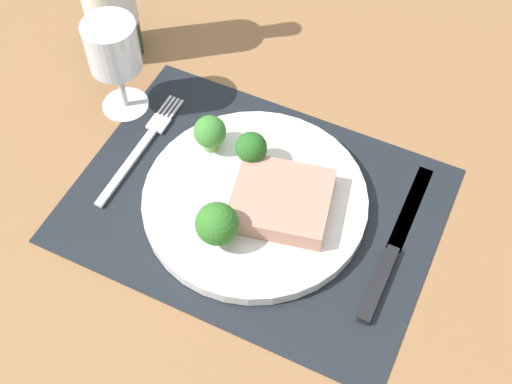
{
  "coord_description": "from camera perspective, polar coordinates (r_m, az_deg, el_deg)",
  "views": [
    {
      "loc": [
        19.57,
        -40.72,
        67.42
      ],
      "look_at": [
        -0.15,
        0.61,
        1.9
      ],
      "focal_mm": 47.36,
      "sensor_mm": 36.0,
      "label": 1
    }
  ],
  "objects": [
    {
      "name": "knife",
      "position": [
        0.79,
        11.4,
        -5.01
      ],
      "size": [
        1.8,
        23.0,
        0.8
      ],
      "rotation": [
        0.0,
        0.0,
        0.03
      ],
      "color": "black",
      "rests_on": "placemat"
    },
    {
      "name": "broccoli_near_fork",
      "position": [
        0.8,
        -0.41,
        3.68
      ],
      "size": [
        3.82,
        3.82,
        5.02
      ],
      "color": "#5B8942",
      "rests_on": "plate"
    },
    {
      "name": "wine_glass",
      "position": [
        0.86,
        -11.96,
        11.54
      ],
      "size": [
        6.63,
        6.63,
        13.88
      ],
      "color": "silver",
      "rests_on": "ground_plane"
    },
    {
      "name": "ground_plane",
      "position": [
        0.82,
        -0.09,
        -1.7
      ],
      "size": [
        140.0,
        110.0,
        3.0
      ],
      "primitive_type": "cube",
      "color": "brown"
    },
    {
      "name": "placemat",
      "position": [
        0.81,
        -0.09,
        -1.07
      ],
      "size": [
        42.94,
        31.88,
        0.3
      ],
      "primitive_type": "cube",
      "color": "black",
      "rests_on": "ground_plane"
    },
    {
      "name": "broccoli_back_left",
      "position": [
        0.82,
        -3.91,
        5.04
      ],
      "size": [
        4.0,
        4.0,
        4.98
      ],
      "color": "#6B994C",
      "rests_on": "plate"
    },
    {
      "name": "steak",
      "position": [
        0.78,
        2.25,
        -0.52
      ],
      "size": [
        13.0,
        12.05,
        2.52
      ],
      "primitive_type": "cube",
      "rotation": [
        0.0,
        0.0,
        0.21
      ],
      "color": "tan",
      "rests_on": "plate"
    },
    {
      "name": "fork",
      "position": [
        0.87,
        -9.69,
        3.74
      ],
      "size": [
        2.4,
        19.2,
        0.5
      ],
      "rotation": [
        0.0,
        0.0,
        0.02
      ],
      "color": "silver",
      "rests_on": "placemat"
    },
    {
      "name": "plate",
      "position": [
        0.8,
        -0.09,
        -0.69
      ],
      "size": [
        26.79,
        26.79,
        1.6
      ],
      "primitive_type": "cylinder",
      "color": "silver",
      "rests_on": "placemat"
    },
    {
      "name": "broccoli_near_steak",
      "position": [
        0.74,
        -3.32,
        -2.73
      ],
      "size": [
        4.84,
        4.84,
        5.77
      ],
      "color": "#6B994C",
      "rests_on": "plate"
    }
  ]
}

